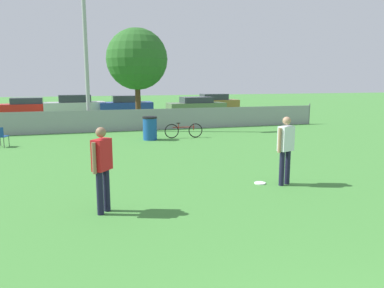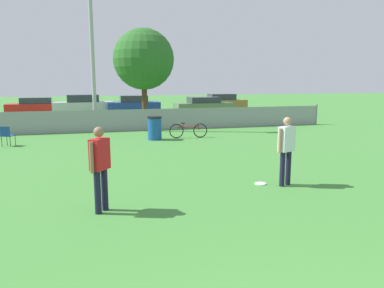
{
  "view_description": "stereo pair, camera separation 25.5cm",
  "coord_description": "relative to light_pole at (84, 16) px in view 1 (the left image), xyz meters",
  "views": [
    {
      "loc": [
        -2.26,
        -1.23,
        2.63
      ],
      "look_at": [
        0.33,
        7.47,
        1.05
      ],
      "focal_mm": 35.0,
      "sensor_mm": 36.0,
      "label": 1
    },
    {
      "loc": [
        -2.02,
        -1.3,
        2.63
      ],
      "look_at": [
        0.33,
        7.47,
        1.05
      ],
      "focal_mm": 35.0,
      "sensor_mm": 36.0,
      "label": 2
    }
  ],
  "objects": [
    {
      "name": "tree_near_pole",
      "position": [
        2.98,
        3.03,
        -1.89
      ],
      "size": [
        3.65,
        3.65,
        5.64
      ],
      "color": "#4C331E",
      "rests_on": "ground_plane"
    },
    {
      "name": "folding_chair_sideline",
      "position": [
        -3.43,
        -3.92,
        -5.21
      ],
      "size": [
        0.52,
        0.52,
        0.8
      ],
      "rotation": [
        0.0,
        0.0,
        2.78
      ],
      "color": "#333338",
      "rests_on": "ground_plane"
    },
    {
      "name": "parked_car_olive",
      "position": [
        8.36,
        8.38,
        -5.06
      ],
      "size": [
        4.55,
        1.92,
        1.25
      ],
      "rotation": [
        0.0,
        0.0,
        0.03
      ],
      "color": "black",
      "rests_on": "ground_plane"
    },
    {
      "name": "player_defender_red",
      "position": [
        -0.03,
        -12.5,
        -4.69
      ],
      "size": [
        0.42,
        0.46,
        1.72
      ],
      "rotation": [
        0.0,
        0.0,
        0.89
      ],
      "color": "#191933",
      "rests_on": "ground_plane"
    },
    {
      "name": "parked_car_silver",
      "position": [
        -0.8,
        9.83,
        -4.97
      ],
      "size": [
        4.53,
        2.0,
        1.48
      ],
      "rotation": [
        0.0,
        0.0,
        0.07
      ],
      "color": "black",
      "rests_on": "ground_plane"
    },
    {
      "name": "fence_backline",
      "position": [
        1.88,
        -0.59,
        -5.13
      ],
      "size": [
        21.5,
        0.07,
        1.21
      ],
      "color": "gray",
      "rests_on": "ground_plane"
    },
    {
      "name": "light_pole",
      "position": [
        0.0,
        0.0,
        0.0
      ],
      "size": [
        0.9,
        0.36,
        9.8
      ],
      "color": "#9E9EA3",
      "rests_on": "ground_plane"
    },
    {
      "name": "trash_bin",
      "position": [
        2.48,
        -3.76,
        -5.17
      ],
      "size": [
        0.63,
        0.63,
        1.02
      ],
      "color": "#194C99",
      "rests_on": "ground_plane"
    },
    {
      "name": "player_receiver_white",
      "position": [
        4.45,
        -11.74,
        -4.69
      ],
      "size": [
        0.53,
        0.35,
        1.72
      ],
      "rotation": [
        0.0,
        0.0,
        0.36
      ],
      "color": "#191933",
      "rests_on": "ground_plane"
    },
    {
      "name": "parked_car_red",
      "position": [
        -4.22,
        10.72,
        -5.06
      ],
      "size": [
        4.36,
        1.84,
        1.26
      ],
      "rotation": [
        0.0,
        0.0,
        0.04
      ],
      "color": "black",
      "rests_on": "ground_plane"
    },
    {
      "name": "bicycle_sideline",
      "position": [
        4.04,
        -3.65,
        -5.35
      ],
      "size": [
        1.74,
        0.44,
        0.69
      ],
      "rotation": [
        0.0,
        0.0,
        -0.08
      ],
      "color": "black",
      "rests_on": "ground_plane"
    },
    {
      "name": "parked_car_blue",
      "position": [
        3.01,
        9.5,
        -5.01
      ],
      "size": [
        4.0,
        1.79,
        1.39
      ],
      "rotation": [
        0.0,
        0.0,
        -0.01
      ],
      "color": "black",
      "rests_on": "ground_plane"
    },
    {
      "name": "frisbee_disc",
      "position": [
        3.91,
        -11.48,
        -5.67
      ],
      "size": [
        0.29,
        0.29,
        0.03
      ],
      "color": "white",
      "rests_on": "ground_plane"
    },
    {
      "name": "parked_car_tan",
      "position": [
        10.81,
        11.08,
        -5.02
      ],
      "size": [
        4.22,
        1.69,
        1.37
      ],
      "rotation": [
        0.0,
        0.0,
        0.0
      ],
      "color": "black",
      "rests_on": "ground_plane"
    }
  ]
}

